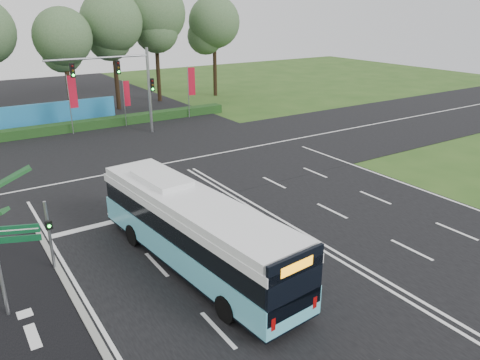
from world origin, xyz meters
The scene contains 14 objects.
ground centered at (0.00, 0.00, 0.00)m, with size 120.00×120.00×0.00m, color #2A4D19.
road_main centered at (0.00, 0.00, 0.02)m, with size 20.00×120.00×0.04m, color black.
road_cross centered at (0.00, 12.00, 0.03)m, with size 120.00×14.00×0.05m, color black.
kerb_strip centered at (-10.10, -3.00, 0.06)m, with size 0.25×18.00×0.12m, color gray.
city_bus centered at (-5.31, -0.97, 1.67)m, with size 3.45×11.73×3.32m.
pedestrian_signal centered at (-10.20, 1.97, 1.64)m, with size 0.27×0.40×3.01m.
street_sign centered at (-11.96, -0.42, 2.49)m, with size 1.44×0.65×3.95m.
banner_flag_left centered at (-3.54, 23.52, 3.21)m, with size 0.73×0.08×4.94m.
banner_flag_mid centered at (1.12, 23.69, 2.69)m, with size 0.61×0.11×4.10m.
banner_flag_right centered at (7.49, 23.69, 3.14)m, with size 0.70×0.20×4.84m.
traffic_light_gantry centered at (0.21, 20.50, 4.66)m, with size 8.41×0.28×7.00m.
hedge centered at (0.00, 24.50, 0.40)m, with size 22.00×1.20×0.80m, color #173914.
blue_hoarding centered at (-4.00, 27.00, 1.10)m, with size 10.00×0.30×2.20m, color #217AB6.
eucalyptus_row centered at (-1.28, 31.58, 8.36)m, with size 42.09×9.22×12.73m.
Camera 1 is at (-12.98, -16.07, 10.10)m, focal length 35.00 mm.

